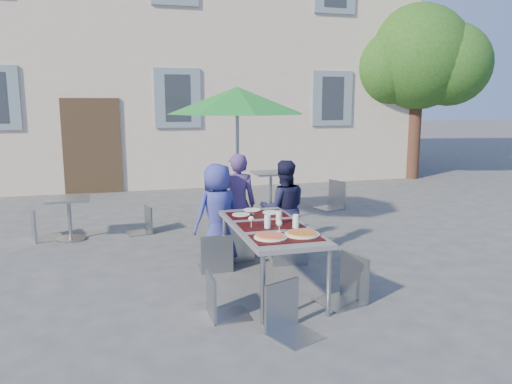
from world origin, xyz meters
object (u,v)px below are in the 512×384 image
object	(u,v)px
pizza_near_right	(302,233)
bg_chair_r_0	(142,204)
dining_table	(270,230)
patio_umbrella	(237,102)
child_1	(237,204)
cafe_table_1	(271,184)
pizza_near_left	(271,236)
child_0	(218,214)
chair_1	(236,217)
chair_4	(348,250)
chair_3	(220,270)
bg_chair_l_1	(256,187)
chair_5	(289,279)
bg_chair_l_0	(39,204)
bg_chair_r_1	(333,178)
chair_2	(289,218)
cafe_table_0	(69,213)
chair_0	(215,230)
child_2	(283,209)

from	to	relation	value
pizza_near_right	bg_chair_r_0	world-z (taller)	bg_chair_r_0
dining_table	patio_umbrella	size ratio (longest dim) A/B	0.79
child_1	cafe_table_1	xyz separation A→B (m)	(1.36, 2.79, -0.21)
pizza_near_left	patio_umbrella	distance (m)	3.42
pizza_near_right	child_0	bearing A→B (deg)	109.67
chair_1	chair_4	bearing A→B (deg)	-64.81
dining_table	chair_3	world-z (taller)	chair_3
dining_table	bg_chair_l_1	world-z (taller)	bg_chair_l_1
child_0	chair_3	size ratio (longest dim) A/B	1.56
pizza_near_right	cafe_table_1	bearing A→B (deg)	76.41
bg_chair_r_0	dining_table	bearing A→B (deg)	-66.96
child_0	bg_chair_l_1	bearing A→B (deg)	-134.65
bg_chair_l_1	chair_4	bearing A→B (deg)	-92.72
child_0	patio_umbrella	bearing A→B (deg)	-131.76
chair_1	chair_5	xyz separation A→B (m)	(-0.05, -2.27, -0.07)
cafe_table_1	chair_1	bearing A→B (deg)	-115.33
bg_chair_r_0	pizza_near_left	bearing A→B (deg)	-72.42
pizza_near_right	bg_chair_l_0	distance (m)	4.56
chair_4	bg_chair_r_1	size ratio (longest dim) A/B	0.92
child_0	patio_umbrella	distance (m)	2.18
pizza_near_right	chair_3	xyz separation A→B (m)	(-0.89, -0.10, -0.27)
chair_1	patio_umbrella	xyz separation A→B (m)	(0.37, 1.44, 1.51)
chair_2	chair_4	size ratio (longest dim) A/B	1.10
dining_table	pizza_near_right	bearing A→B (deg)	-68.77
chair_4	bg_chair_r_0	world-z (taller)	chair_4
cafe_table_1	child_1	bearing A→B (deg)	-116.02
pizza_near_left	cafe_table_0	xyz separation A→B (m)	(-2.21, 3.33, -0.34)
bg_chair_r_1	cafe_table_1	bearing A→B (deg)	164.78
chair_3	cafe_table_1	distance (m)	5.21
chair_2	bg_chair_l_0	xyz separation A→B (m)	(-3.32, 2.13, -0.05)
pizza_near_right	child_1	world-z (taller)	child_1
chair_0	pizza_near_right	bearing A→B (deg)	-62.40
child_0	child_1	world-z (taller)	child_1
chair_2	patio_umbrella	size ratio (longest dim) A/B	0.45
bg_chair_r_0	cafe_table_1	distance (m)	2.87
dining_table	patio_umbrella	bearing A→B (deg)	84.33
chair_5	cafe_table_1	distance (m)	5.53
pizza_near_left	chair_2	world-z (taller)	chair_2
child_0	chair_5	world-z (taller)	child_0
child_2	child_1	bearing A→B (deg)	-16.94
pizza_near_left	chair_1	distance (m)	1.68
chair_1	bg_chair_l_1	distance (m)	2.76
patio_umbrella	cafe_table_0	xyz separation A→B (m)	(-2.62, 0.22, -1.68)
chair_0	child_2	bearing A→B (deg)	19.00
dining_table	pizza_near_left	xyz separation A→B (m)	(-0.16, -0.52, 0.07)
dining_table	bg_chair_l_0	xyz separation A→B (m)	(-2.80, 2.94, -0.12)
chair_4	bg_chair_l_0	world-z (taller)	bg_chair_l_0
pizza_near_right	patio_umbrella	world-z (taller)	patio_umbrella
chair_1	bg_chair_r_0	size ratio (longest dim) A/B	1.20
chair_2	bg_chair_r_1	xyz separation A→B (m)	(2.03, 3.07, -0.00)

